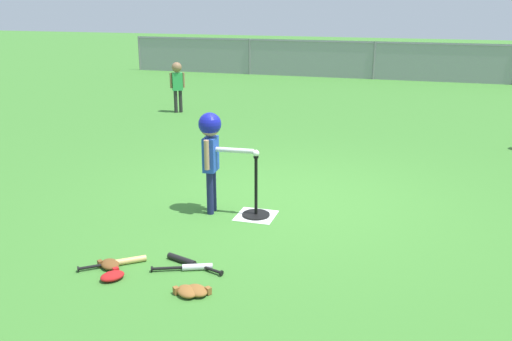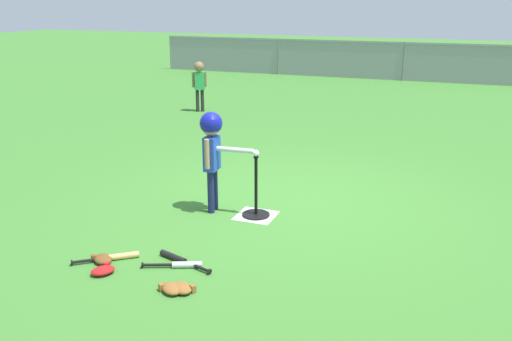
# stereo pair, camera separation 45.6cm
# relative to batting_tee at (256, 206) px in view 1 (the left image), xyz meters

# --- Properties ---
(ground_plane) EXTENTS (60.00, 60.00, 0.00)m
(ground_plane) POSITION_rel_batting_tee_xyz_m (0.23, 0.58, -0.12)
(ground_plane) COLOR #3D7A2D
(home_plate) EXTENTS (0.44, 0.44, 0.01)m
(home_plate) POSITION_rel_batting_tee_xyz_m (0.00, -0.00, -0.11)
(home_plate) COLOR white
(home_plate) RESTS_ON ground_plane
(batting_tee) EXTENTS (0.32, 0.32, 0.72)m
(batting_tee) POSITION_rel_batting_tee_xyz_m (0.00, 0.00, 0.00)
(batting_tee) COLOR black
(batting_tee) RESTS_ON ground_plane
(baseball_on_tee) EXTENTS (0.07, 0.07, 0.07)m
(baseball_on_tee) POSITION_rel_batting_tee_xyz_m (0.00, -0.00, 0.64)
(baseball_on_tee) COLOR white
(baseball_on_tee) RESTS_ON batting_tee
(batter_child) EXTENTS (0.64, 0.34, 1.19)m
(batter_child) POSITION_rel_batting_tee_xyz_m (-0.52, -0.03, 0.73)
(batter_child) COLOR #191E4C
(batter_child) RESTS_ON ground_plane
(fielder_near_left) EXTENTS (0.28, 0.23, 1.09)m
(fielder_near_left) POSITION_rel_batting_tee_xyz_m (-3.37, 5.30, 0.59)
(fielder_near_left) COLOR #262626
(fielder_near_left) RESTS_ON ground_plane
(spare_bat_silver) EXTENTS (0.54, 0.27, 0.06)m
(spare_bat_silver) POSITION_rel_batting_tee_xyz_m (-0.19, -1.46, -0.09)
(spare_bat_silver) COLOR silver
(spare_bat_silver) RESTS_ON ground_plane
(spare_bat_wood) EXTENTS (0.53, 0.43, 0.06)m
(spare_bat_wood) POSITION_rel_batting_tee_xyz_m (-0.86, -1.54, -0.09)
(spare_bat_wood) COLOR #DBB266
(spare_bat_wood) RESTS_ON ground_plane
(spare_bat_black) EXTENTS (0.63, 0.25, 0.06)m
(spare_bat_black) POSITION_rel_batting_tee_xyz_m (-0.28, -1.36, -0.09)
(spare_bat_black) COLOR black
(spare_bat_black) RESTS_ON ground_plane
(glove_by_plate) EXTENTS (0.27, 0.25, 0.07)m
(glove_by_plate) POSITION_rel_batting_tee_xyz_m (0.03, -1.84, -0.08)
(glove_by_plate) COLOR brown
(glove_by_plate) RESTS_ON ground_plane
(glove_near_bats) EXTENTS (0.27, 0.26, 0.07)m
(glove_near_bats) POSITION_rel_batting_tee_xyz_m (-0.05, -1.88, -0.08)
(glove_near_bats) COLOR brown
(glove_near_bats) RESTS_ON ground_plane
(glove_tossed_aside) EXTENTS (0.26, 0.27, 0.07)m
(glove_tossed_aside) POSITION_rel_batting_tee_xyz_m (-0.80, -1.82, -0.08)
(glove_tossed_aside) COLOR #B21919
(glove_tossed_aside) RESTS_ON ground_plane
(glove_outfield_drop) EXTENTS (0.27, 0.26, 0.07)m
(glove_outfield_drop) POSITION_rel_batting_tee_xyz_m (-0.94, -1.63, -0.08)
(glove_outfield_drop) COLOR brown
(glove_outfield_drop) RESTS_ON ground_plane
(outfield_fence) EXTENTS (16.06, 0.06, 1.15)m
(outfield_fence) POSITION_rel_batting_tee_xyz_m (0.23, 11.80, 0.50)
(outfield_fence) COLOR slate
(outfield_fence) RESTS_ON ground_plane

